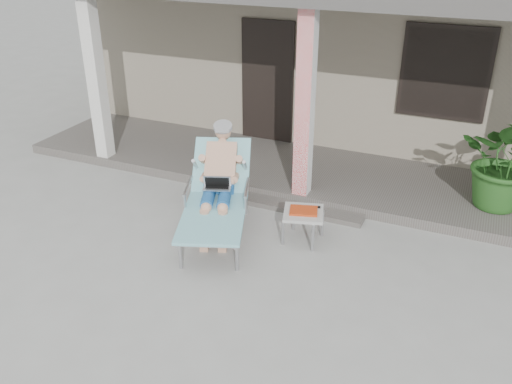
% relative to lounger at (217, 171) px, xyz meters
% --- Properties ---
extents(ground, '(60.00, 60.00, 0.00)m').
position_rel_lounger_xyz_m(ground, '(0.77, -1.00, -0.82)').
color(ground, '#9E9E99').
rests_on(ground, ground).
extents(house, '(10.40, 5.40, 3.30)m').
position_rel_lounger_xyz_m(house, '(0.77, 5.49, 0.85)').
color(house, gray).
rests_on(house, ground).
extents(porch_deck, '(10.00, 2.00, 0.15)m').
position_rel_lounger_xyz_m(porch_deck, '(0.77, 2.00, -0.75)').
color(porch_deck, '#605B56').
rests_on(porch_deck, ground).
extents(porch_step, '(2.00, 0.30, 0.07)m').
position_rel_lounger_xyz_m(porch_step, '(0.77, 0.85, -0.78)').
color(porch_step, '#605B56').
rests_on(porch_step, ground).
extents(lounger, '(1.40, 2.12, 1.33)m').
position_rel_lounger_xyz_m(lounger, '(0.00, 0.00, 0.00)').
color(lounger, '#B7B7BC').
rests_on(lounger, ground).
extents(side_table, '(0.62, 0.62, 0.45)m').
position_rel_lounger_xyz_m(side_table, '(1.15, 0.12, -0.44)').
color(side_table, '#AEAEA9').
rests_on(side_table, ground).
extents(potted_palm, '(1.26, 1.11, 1.34)m').
position_rel_lounger_xyz_m(potted_palm, '(3.43, 1.83, 0.00)').
color(potted_palm, '#26591E').
rests_on(potted_palm, porch_deck).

